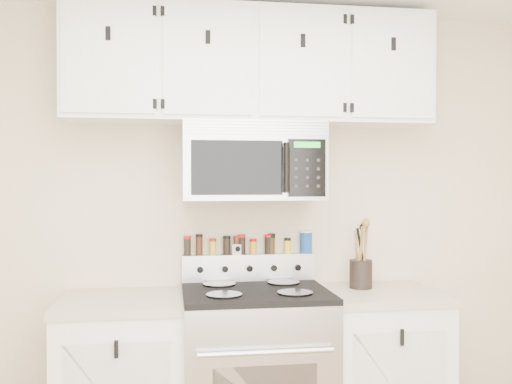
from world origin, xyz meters
TOP-DOWN VIEW (x-y plane):
  - back_wall at (0.00, 1.75)m, footprint 3.50×0.01m
  - range at (0.00, 1.43)m, footprint 0.76×0.65m
  - base_cabinet_right at (0.69, 1.45)m, footprint 0.64×0.62m
  - microwave at (0.00, 1.55)m, footprint 0.76×0.44m
  - upper_cabinets at (-0.00, 1.58)m, footprint 2.00×0.35m
  - utensil_crock at (0.61, 1.53)m, footprint 0.13×0.13m
  - kitchen_timer at (-0.06, 1.71)m, footprint 0.06×0.06m
  - salt_canister at (0.34, 1.71)m, footprint 0.07×0.07m
  - spice_jar_0 at (-0.35, 1.71)m, footprint 0.04×0.04m
  - spice_jar_1 at (-0.28, 1.71)m, footprint 0.04×0.04m
  - spice_jar_2 at (-0.20, 1.71)m, footprint 0.04×0.04m
  - spice_jar_3 at (-0.12, 1.71)m, footprint 0.04×0.04m
  - spice_jar_4 at (-0.07, 1.71)m, footprint 0.04×0.04m
  - spice_jar_5 at (-0.04, 1.71)m, footprint 0.04×0.04m
  - spice_jar_6 at (0.03, 1.71)m, footprint 0.04×0.04m
  - spice_jar_7 at (0.12, 1.71)m, footprint 0.05×0.05m
  - spice_jar_8 at (0.13, 1.71)m, footprint 0.05×0.05m
  - spice_jar_9 at (0.14, 1.71)m, footprint 0.04×0.04m
  - spice_jar_10 at (0.23, 1.71)m, footprint 0.04×0.04m

SIDE VIEW (x-z plane):
  - base_cabinet_right at x=0.69m, z-range 0.00..0.92m
  - range at x=0.00m, z-range -0.06..1.04m
  - utensil_crock at x=0.61m, z-range 0.83..1.20m
  - kitchen_timer at x=-0.06m, z-range 1.10..1.16m
  - spice_jar_6 at x=0.03m, z-range 1.10..1.19m
  - spice_jar_10 at x=0.23m, z-range 1.10..1.19m
  - spice_jar_2 at x=-0.20m, z-range 1.10..1.19m
  - spice_jar_4 at x=-0.07m, z-range 1.10..1.21m
  - spice_jar_3 at x=-0.12m, z-range 1.10..1.21m
  - spice_jar_8 at x=0.13m, z-range 1.10..1.21m
  - spice_jar_0 at x=-0.35m, z-range 1.10..1.21m
  - spice_jar_7 at x=0.12m, z-range 1.10..1.21m
  - spice_jar_5 at x=-0.04m, z-range 1.10..1.22m
  - spice_jar_9 at x=0.14m, z-range 1.10..1.22m
  - spice_jar_1 at x=-0.28m, z-range 1.10..1.22m
  - salt_canister at x=0.34m, z-range 1.10..1.23m
  - back_wall at x=0.00m, z-range 0.00..2.50m
  - microwave at x=0.00m, z-range 1.42..1.84m
  - upper_cabinets at x=0.00m, z-range 1.84..2.46m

